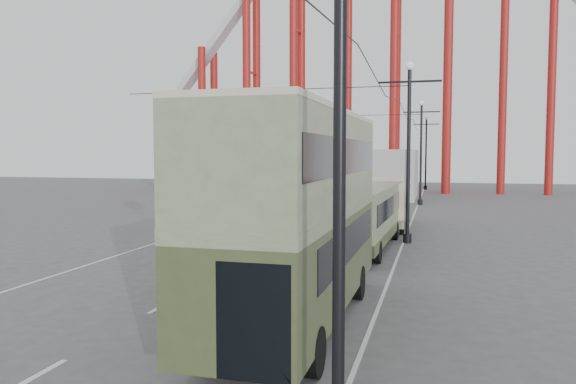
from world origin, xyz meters
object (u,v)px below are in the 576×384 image
(single_decker_green, at_px, (365,214))
(single_decker_cream, at_px, (385,200))
(pedestrian, at_px, (325,242))
(double_decker_bus, at_px, (298,206))

(single_decker_green, relative_size, single_decker_cream, 1.12)
(pedestrian, bearing_deg, double_decker_bus, 72.13)
(pedestrian, bearing_deg, single_decker_green, -135.22)
(double_decker_bus, xyz_separation_m, single_decker_green, (0.25, 12.67, -1.53))
(single_decker_cream, bearing_deg, pedestrian, -100.58)
(double_decker_bus, xyz_separation_m, single_decker_cream, (0.44, 20.97, -1.57))
(single_decker_green, height_order, single_decker_cream, single_decker_green)
(double_decker_bus, relative_size, single_decker_green, 1.00)
(single_decker_green, xyz_separation_m, single_decker_cream, (0.19, 8.30, -0.04))
(single_decker_cream, distance_m, pedestrian, 11.88)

